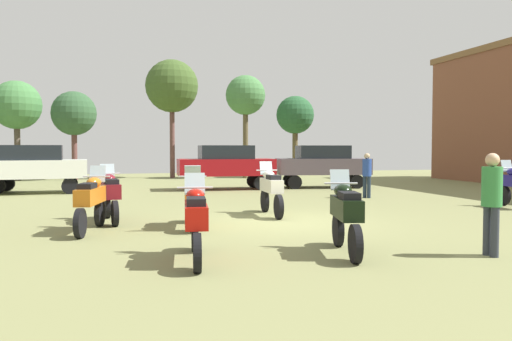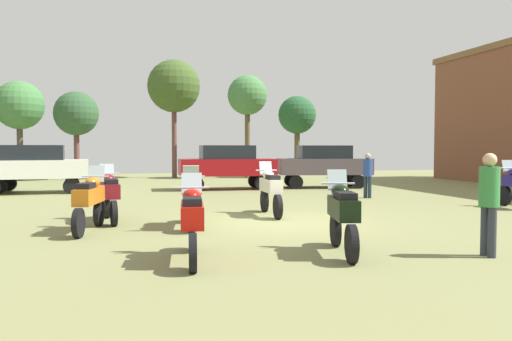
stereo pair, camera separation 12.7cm
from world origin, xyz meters
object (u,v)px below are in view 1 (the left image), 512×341
at_px(car_2, 32,165).
at_px(person_2, 367,172).
at_px(motorcycle_4, 271,189).
at_px(motorcycle_7, 193,196).
at_px(motorcycle_6, 346,213).
at_px(car_3, 323,163).
at_px(person_1, 492,196).
at_px(tree_8, 17,106).
at_px(car_4, 226,164).
at_px(motorcycle_3, 91,200).
at_px(motorcycle_8, 196,218).
at_px(tree_5, 245,97).
at_px(tree_1, 74,114).
at_px(tree_4, 172,87).
at_px(motorcycle_5, 110,194).
at_px(tree_6, 295,116).

height_order(car_2, person_2, car_2).
distance_m(motorcycle_4, motorcycle_7, 2.88).
distance_m(motorcycle_6, car_2, 16.08).
relative_size(motorcycle_4, car_3, 0.50).
height_order(motorcycle_7, person_1, person_1).
relative_size(motorcycle_7, tree_8, 0.38).
height_order(car_4, tree_8, tree_8).
xyz_separation_m(motorcycle_3, motorcycle_8, (1.84, -3.51, -0.02)).
bearing_deg(motorcycle_7, tree_5, -99.03).
height_order(motorcycle_8, person_1, person_1).
bearing_deg(motorcycle_3, car_4, 75.32).
height_order(motorcycle_4, person_1, person_1).
bearing_deg(tree_1, car_3, -37.52).
xyz_separation_m(person_2, tree_4, (-5.75, 14.78, 4.73)).
bearing_deg(tree_4, motorcycle_6, -88.49).
xyz_separation_m(motorcycle_4, person_1, (2.11, -6.14, 0.32)).
relative_size(motorcycle_6, tree_8, 0.36).
relative_size(person_1, tree_4, 0.24).
relative_size(motorcycle_5, car_4, 0.50).
bearing_deg(tree_1, tree_8, 170.20).
xyz_separation_m(person_2, tree_5, (-1.36, 13.35, 4.10)).
relative_size(car_3, tree_6, 0.87).
bearing_deg(car_3, car_4, 96.88).
relative_size(tree_1, tree_4, 0.70).
xyz_separation_m(motorcycle_6, tree_6, (7.06, 22.40, 3.22)).
bearing_deg(motorcycle_6, tree_8, 125.49).
distance_m(motorcycle_5, car_3, 13.05).
relative_size(motorcycle_3, motorcycle_8, 1.02).
xyz_separation_m(motorcycle_3, car_2, (-2.85, 10.64, 0.45)).
relative_size(motorcycle_7, tree_5, 0.34).
distance_m(motorcycle_3, person_1, 8.20).
height_order(motorcycle_4, car_2, car_2).
relative_size(motorcycle_8, car_2, 0.50).
height_order(motorcycle_5, car_3, car_3).
distance_m(motorcycle_6, person_2, 10.34).
bearing_deg(person_1, tree_6, -15.68).
xyz_separation_m(car_4, person_1, (1.53, -15.09, -0.12)).
relative_size(car_3, tree_1, 0.87).
bearing_deg(tree_4, person_2, -68.73).
distance_m(tree_5, tree_6, 3.50).
distance_m(car_4, tree_6, 10.65).
relative_size(motorcycle_7, person_1, 1.22).
relative_size(car_3, tree_4, 0.61).
bearing_deg(person_2, motorcycle_3, -97.60).
relative_size(tree_1, tree_5, 0.81).
height_order(car_2, car_4, same).
relative_size(motorcycle_3, person_2, 1.32).
height_order(motorcycle_3, tree_5, tree_5).
distance_m(car_4, tree_8, 14.36).
relative_size(motorcycle_5, motorcycle_7, 0.99).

